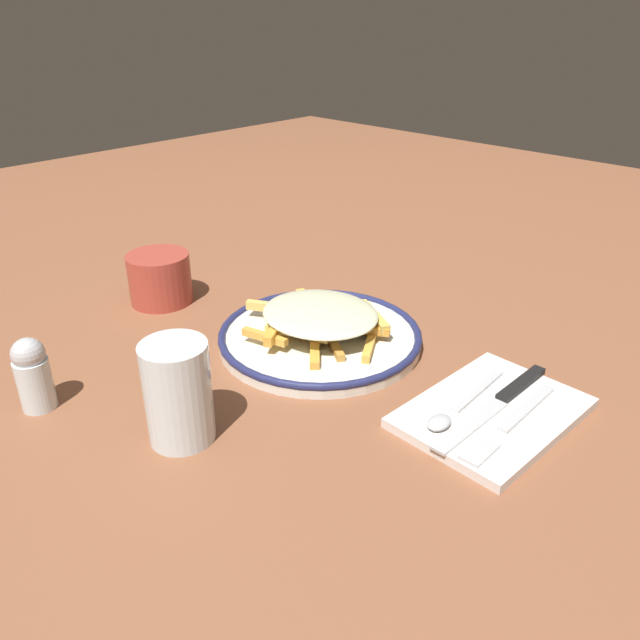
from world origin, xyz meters
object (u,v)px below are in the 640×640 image
(plate, at_px, (320,336))
(coffee_mug, at_px, (159,278))
(napkin, at_px, (492,413))
(water_glass, at_px, (178,393))
(fries_heap, at_px, (321,316))
(spoon, at_px, (455,409))
(fork, at_px, (511,422))
(knife, at_px, (502,399))
(salt_shaker, at_px, (33,374))

(plate, distance_m, coffee_mug, 0.28)
(napkin, bearing_deg, coffee_mug, 8.94)
(water_glass, xyz_separation_m, coffee_mug, (0.30, -0.17, -0.02))
(plate, xyz_separation_m, coffee_mug, (0.27, 0.07, 0.03))
(plate, relative_size, napkin, 1.32)
(fries_heap, height_order, spoon, fries_heap)
(water_glass, bearing_deg, spoon, -130.72)
(fork, distance_m, spoon, 0.06)
(coffee_mug, bearing_deg, plate, -165.15)
(knife, distance_m, water_glass, 0.35)
(fries_heap, height_order, coffee_mug, coffee_mug)
(spoon, xyz_separation_m, water_glass, (0.19, 0.22, 0.04))
(salt_shaker, bearing_deg, spoon, -139.55)
(fork, height_order, knife, knife)
(napkin, distance_m, fork, 0.03)
(napkin, height_order, fork, fork)
(fork, bearing_deg, knife, -48.06)
(coffee_mug, bearing_deg, spoon, -174.60)
(fries_heap, xyz_separation_m, water_glass, (-0.04, 0.25, 0.02))
(fries_heap, distance_m, salt_shaker, 0.35)
(water_glass, relative_size, coffee_mug, 0.94)
(napkin, height_order, coffee_mug, coffee_mug)
(knife, bearing_deg, napkin, 89.27)
(water_glass, bearing_deg, salt_shaker, 26.13)
(knife, distance_m, coffee_mug, 0.53)
(fork, xyz_separation_m, knife, (0.03, -0.03, 0.00))
(plate, height_order, salt_shaker, salt_shaker)
(fork, xyz_separation_m, coffee_mug, (0.54, 0.07, 0.02))
(fries_heap, bearing_deg, spoon, 173.15)
(fries_heap, bearing_deg, fork, 179.07)
(plate, distance_m, salt_shaker, 0.35)
(plate, height_order, coffee_mug, coffee_mug)
(fries_heap, xyz_separation_m, spoon, (-0.23, 0.03, -0.02))
(spoon, bearing_deg, fries_heap, -6.85)
(napkin, xyz_separation_m, knife, (-0.00, -0.02, 0.01))
(fries_heap, relative_size, napkin, 1.03)
(plate, bearing_deg, fries_heap, -61.19)
(napkin, distance_m, coffee_mug, 0.52)
(napkin, height_order, spoon, spoon)
(plate, height_order, water_glass, water_glass)
(plate, height_order, spoon, spoon)
(plate, relative_size, coffee_mug, 2.29)
(salt_shaker, bearing_deg, fork, -141.54)
(spoon, bearing_deg, napkin, -126.80)
(water_glass, height_order, coffee_mug, water_glass)
(napkin, bearing_deg, salt_shaker, 41.55)
(knife, bearing_deg, plate, 6.76)
(spoon, relative_size, water_glass, 1.39)
(plate, bearing_deg, fork, 179.71)
(fries_heap, bearing_deg, plate, 118.81)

